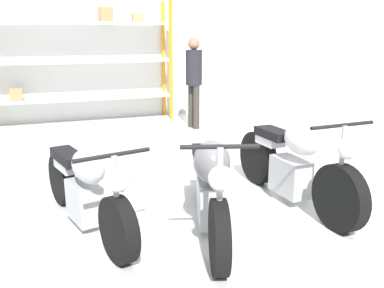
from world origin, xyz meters
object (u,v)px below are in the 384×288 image
(shelving_rack, at_px, (77,59))
(person_browsing, at_px, (194,75))
(motorcycle_silver, at_px, (85,188))
(motorcycle_white, at_px, (294,164))
(motorcycle_grey, at_px, (210,186))

(shelving_rack, relative_size, person_browsing, 2.24)
(shelving_rack, relative_size, motorcycle_silver, 1.92)
(shelving_rack, height_order, motorcycle_white, shelving_rack)
(motorcycle_white, bearing_deg, motorcycle_silver, -96.91)
(motorcycle_silver, xyz_separation_m, person_browsing, (2.59, 3.93, 0.64))
(motorcycle_white, bearing_deg, person_browsing, 172.34)
(shelving_rack, distance_m, motorcycle_grey, 5.79)
(shelving_rack, relative_size, motorcycle_grey, 1.93)
(shelving_rack, bearing_deg, motorcycle_grey, -84.13)
(motorcycle_grey, distance_m, motorcycle_white, 1.18)
(motorcycle_silver, bearing_deg, person_browsing, 133.30)
(shelving_rack, bearing_deg, motorcycle_silver, -95.64)
(motorcycle_grey, distance_m, person_browsing, 4.70)
(motorcycle_silver, xyz_separation_m, motorcycle_grey, (1.10, -0.48, 0.05))
(shelving_rack, xyz_separation_m, motorcycle_white, (1.72, -5.37, -0.87))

